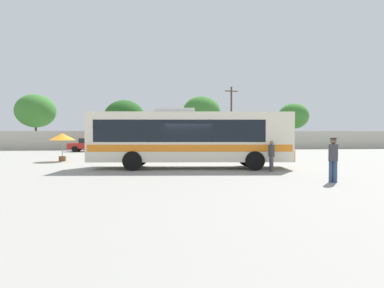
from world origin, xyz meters
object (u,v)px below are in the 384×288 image
Objects in this scene: parked_car_leftmost_red at (90,144)px; passenger_waiting_on_apron at (333,157)px; utility_pole_near at (231,116)px; parked_car_second_black at (141,144)px; roadside_tree_left at (36,111)px; roadside_tree_midleft at (124,117)px; parked_car_third_red at (186,144)px; attendant_by_bus_door at (271,154)px; vendor_umbrella_near_gate_orange at (62,138)px; coach_bus_cream_orange at (188,136)px; roadside_tree_midright at (202,112)px; roadside_tree_right at (293,116)px.

passenger_waiting_on_apron is at bearing -59.32° from parked_car_leftmost_red.
utility_pole_near is at bearing 21.43° from parked_car_leftmost_red.
parked_car_second_black is 0.60× the size of roadside_tree_left.
roadside_tree_midleft is at bearing 72.24° from parked_car_leftmost_red.
parked_car_second_black reaches higher than parked_car_third_red.
attendant_by_bus_door is 0.36× the size of parked_car_second_black.
parked_car_leftmost_red is at bearing -158.57° from utility_pole_near.
vendor_umbrella_near_gate_orange is 22.10m from roadside_tree_midleft.
utility_pole_near is (17.41, 6.83, 3.59)m from parked_car_leftmost_red.
parked_car_second_black is 19.25m from roadside_tree_left.
utility_pole_near is at bearing 85.06° from passenger_waiting_on_apron.
roadside_tree_midright is at bearing 81.02° from coach_bus_cream_orange.
roadside_tree_midleft reaches higher than parked_car_second_black.
coach_bus_cream_orange is 28.32m from roadside_tree_midleft.
parked_car_leftmost_red is 19.04m from utility_pole_near.
utility_pole_near reaches higher than attendant_by_bus_door.
roadside_tree_midright is at bearing -10.24° from roadside_tree_midleft.
coach_bus_cream_orange is at bearing -78.63° from parked_car_second_black.
vendor_umbrella_near_gate_orange is at bearing 140.01° from passenger_waiting_on_apron.
parked_car_third_red is 0.62× the size of roadside_tree_left.
parked_car_third_red is at bearing 54.44° from vendor_umbrella_near_gate_orange.
roadside_tree_left reaches higher than roadside_tree_midright.
roadside_tree_midright reaches higher than attendant_by_bus_door.
vendor_umbrella_near_gate_orange reaches higher than parked_car_second_black.
utility_pole_near reaches higher than roadside_tree_midleft.
parked_car_third_red is at bearing -44.72° from roadside_tree_midleft.
vendor_umbrella_near_gate_orange reaches higher than attendant_by_bus_door.
roadside_tree_left reaches higher than roadside_tree_right.
parked_car_third_red is (1.46, 19.63, -1.06)m from coach_bus_cream_orange.
roadside_tree_left is at bearing 170.68° from roadside_tree_midleft.
utility_pole_near is (6.66, 5.86, 3.61)m from parked_car_third_red.
parked_car_third_red is at bearing -157.54° from roadside_tree_right.
roadside_tree_right is (23.64, -1.35, 0.23)m from roadside_tree_midleft.
roadside_tree_midleft reaches higher than coach_bus_cream_orange.
roadside_tree_midleft reaches higher than parked_car_leftmost_red.
parked_car_second_black is 0.72× the size of roadside_tree_right.
parked_car_leftmost_red reaches higher than parked_car_second_black.
coach_bus_cream_orange reaches higher than parked_car_third_red.
parked_car_leftmost_red is 0.54× the size of utility_pole_near.
coach_bus_cream_orange is 2.44× the size of parked_car_third_red.
parked_car_second_black is 5.30m from parked_car_third_red.
roadside_tree_right is (26.47, 7.47, 3.67)m from parked_car_leftmost_red.
parked_car_third_red is at bearing -25.85° from roadside_tree_left.
roadside_tree_left is at bearing 154.15° from parked_car_third_red.
vendor_umbrella_near_gate_orange is at bearing -95.48° from roadside_tree_midleft.
vendor_umbrella_near_gate_orange is 0.43× the size of parked_car_third_red.
parked_car_leftmost_red is 10.79m from parked_car_third_red.
parked_car_leftmost_red reaches higher than parked_car_third_red.
attendant_by_bus_door is 22.23m from parked_car_second_black.
coach_bus_cream_orange is 31.38m from roadside_tree_right.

